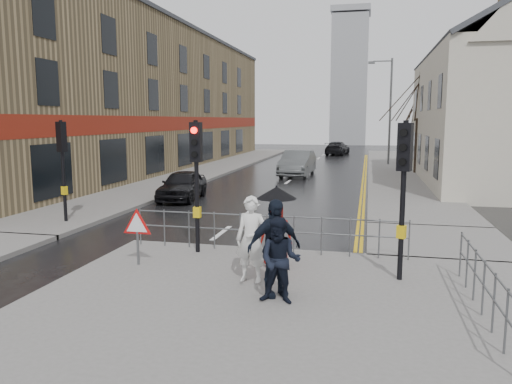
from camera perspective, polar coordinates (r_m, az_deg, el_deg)
The scene contains 23 objects.
ground at distance 13.10m, azimuth -7.77°, elevation -7.54°, with size 120.00×120.00×0.00m, color black.
near_pavement at distance 9.12m, azimuth 2.60°, elevation -14.20°, with size 10.00×9.00×0.14m, color #605E5B.
left_pavement at distance 36.65m, azimuth -4.78°, elevation 2.79°, with size 4.00×44.00×0.14m, color #605E5B.
right_pavement at distance 37.02m, azimuth 15.81°, elevation 2.56°, with size 4.00×40.00×0.14m, color #605E5B.
pavement_bridge_right at distance 15.34m, azimuth 20.08°, elevation -5.37°, with size 4.00×4.20×0.14m, color #605E5B.
building_left_terrace at distance 37.62m, azimuth -13.49°, elevation 10.25°, with size 8.00×42.00×10.00m, color #907953.
church_tower at distance 74.06m, azimuth 10.61°, elevation 12.35°, with size 5.00×5.00×18.00m, color #92949A.
traffic_signal_near_left at distance 12.78m, azimuth -6.84°, elevation 3.29°, with size 0.28×0.27×3.40m.
traffic_signal_near_right at distance 10.88m, azimuth 16.54°, elevation 2.15°, with size 0.34×0.33×3.40m.
traffic_signal_far_left at distance 17.87m, azimuth -21.25°, elevation 4.20°, with size 0.34×0.33×3.40m.
guard_railing_front at distance 12.93m, azimuth 1.23°, elevation -3.75°, with size 7.14×0.04×1.00m.
guard_railing_side at distance 9.67m, azimuth 24.63°, elevation -8.78°, with size 0.04×4.54×1.00m.
warning_sign at distance 12.09m, azimuth -13.44°, elevation -3.95°, with size 0.80×0.07×1.35m.
street_lamp at distance 39.84m, azimuth 14.85°, elevation 9.66°, with size 1.83×0.25×8.00m.
tree_near at distance 33.97m, azimuth 18.13°, elevation 10.54°, with size 2.40×2.40×6.58m.
tree_far at distance 41.96m, azimuth 17.76°, elevation 9.07°, with size 2.40×2.40×5.64m.
pedestrian_a at distance 10.55m, azimuth -0.54°, elevation -5.42°, with size 0.67×0.44×1.83m, color white.
pedestrian_b at distance 9.37m, azimuth 2.78°, elevation -7.83°, with size 0.79×0.62×1.63m, color black.
pedestrian_with_umbrella at distance 11.61m, azimuth 2.32°, elevation -3.36°, with size 0.96×0.96×1.89m.
pedestrian_d at distance 9.73m, azimuth 2.09°, elevation -6.38°, with size 1.12×0.47×1.91m, color black.
car_parked at distance 22.52m, azimuth -8.42°, elevation 0.80°, with size 1.56×3.87×1.32m, color black.
car_mid at distance 31.77m, azimuth 4.76°, elevation 3.29°, with size 1.71×4.91×1.62m, color #484C4E.
car_far at distance 51.52m, azimuth 9.28°, elevation 4.96°, with size 1.89×4.64×1.35m, color black.
Camera 1 is at (4.46, -11.80, 3.55)m, focal length 35.00 mm.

